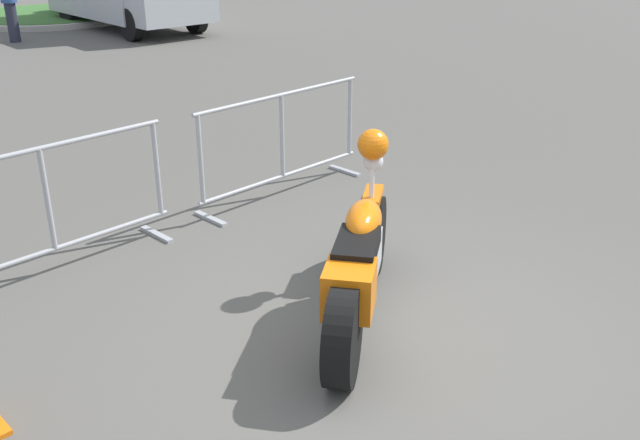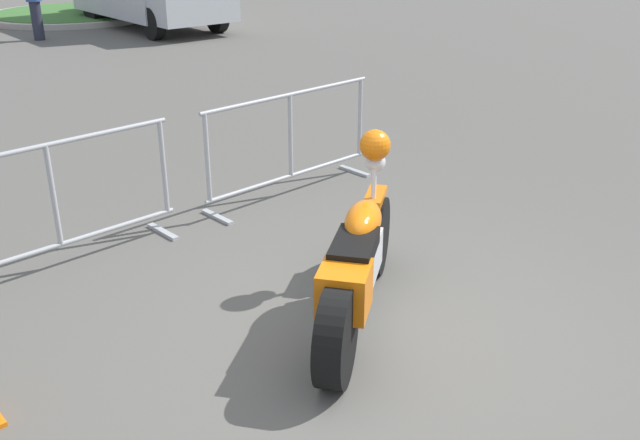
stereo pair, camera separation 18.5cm
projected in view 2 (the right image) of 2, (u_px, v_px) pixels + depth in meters
ground_plane at (392, 342)px, 4.90m from camera, size 120.00×120.00×0.00m
motorcycle at (358, 261)px, 5.00m from camera, size 1.87×1.40×1.23m
crowd_barrier_near at (55, 205)px, 5.73m from camera, size 2.14×0.49×1.07m
crowd_barrier_far at (291, 143)px, 7.24m from camera, size 2.14×0.49×1.07m
planter_island at (80, 10)px, 19.63m from camera, size 4.65×4.65×0.96m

